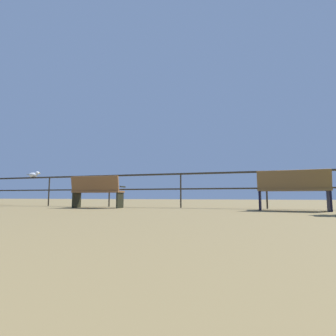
# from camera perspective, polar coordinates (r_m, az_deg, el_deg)

# --- Properties ---
(pier_railing) EXTENTS (23.30, 0.05, 0.99)m
(pier_railing) POSITION_cam_1_polar(r_m,az_deg,el_deg) (7.63, 2.77, -2.98)
(pier_railing) COLOR #322C1F
(pier_railing) RESTS_ON ground_plane
(bench_near_left) EXTENTS (1.47, 0.60, 0.88)m
(bench_near_left) POSITION_cam_1_polar(r_m,az_deg,el_deg) (7.66, -15.21, -4.61)
(bench_near_left) COLOR brown
(bench_near_left) RESTS_ON ground_plane
(bench_near_right) EXTENTS (1.52, 0.71, 0.90)m
(bench_near_right) POSITION_cam_1_polar(r_m,az_deg,el_deg) (6.51, 25.40, -3.90)
(bench_near_right) COLOR brown
(bench_near_right) RESTS_ON ground_plane
(seagull_on_rail) EXTENTS (0.36, 0.35, 0.21)m
(seagull_on_rail) POSITION_cam_1_polar(r_m,az_deg,el_deg) (10.40, -27.05, -1.25)
(seagull_on_rail) COLOR silver
(seagull_on_rail) RESTS_ON pier_railing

